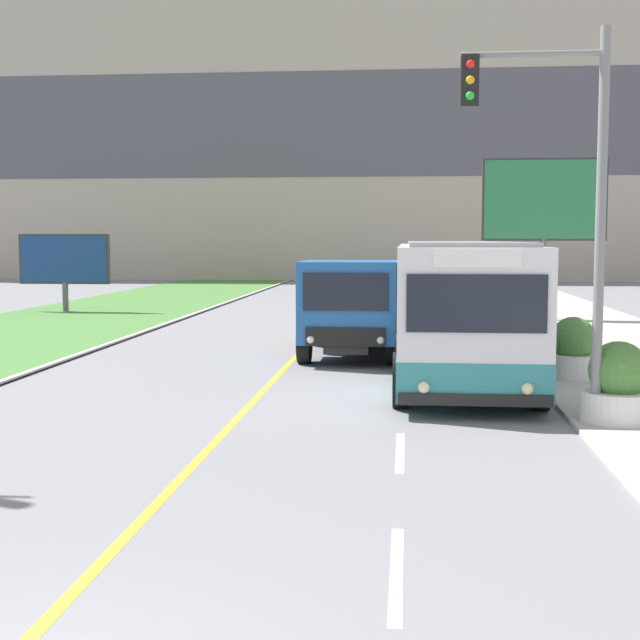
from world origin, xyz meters
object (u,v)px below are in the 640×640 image
(billboard_large, at_px, (544,204))
(planter_round_far, at_px, (521,316))
(planter_round_near, at_px, (618,386))
(planter_round_third, at_px, (537,329))
(traffic_light_mast, at_px, (561,177))
(planter_round_second, at_px, (573,351))
(dump_truck, at_px, (351,309))
(billboard_small, at_px, (64,261))
(car_distant, at_px, (433,298))
(city_bus, at_px, (456,306))

(billboard_large, distance_m, planter_round_far, 6.39)
(planter_round_near, bearing_deg, planter_round_third, 89.75)
(traffic_light_mast, height_order, planter_round_near, traffic_light_mast)
(planter_round_near, height_order, planter_round_second, planter_round_near)
(dump_truck, distance_m, billboard_small, 18.27)
(car_distant, bearing_deg, city_bus, -89.66)
(traffic_light_mast, bearing_deg, billboard_small, 127.79)
(billboard_small, bearing_deg, planter_round_far, -21.71)
(car_distant, relative_size, planter_round_near, 3.31)
(planter_round_second, height_order, planter_round_third, planter_round_second)
(dump_truck, distance_m, planter_round_far, 7.92)
(planter_round_second, distance_m, planter_round_third, 4.65)
(car_distant, height_order, planter_round_third, car_distant)
(billboard_large, xyz_separation_m, planter_round_third, (-1.55, -9.66, -3.67))
(car_distant, distance_m, planter_round_near, 21.09)
(car_distant, height_order, planter_round_far, car_distant)
(billboard_small, bearing_deg, dump_truck, -46.04)
(traffic_light_mast, distance_m, billboard_large, 19.37)
(traffic_light_mast, relative_size, billboard_small, 1.65)
(dump_truck, height_order, planter_round_second, dump_truck)
(city_bus, xyz_separation_m, billboard_large, (3.87, 13.15, 2.80))
(dump_truck, distance_m, billboard_large, 13.18)
(billboard_small, distance_m, planter_round_near, 27.35)
(planter_round_third, bearing_deg, city_bus, -123.59)
(dump_truck, relative_size, car_distant, 1.51)
(planter_round_near, relative_size, planter_round_far, 1.09)
(dump_truck, xyz_separation_m, planter_round_second, (4.94, -3.19, -0.62))
(dump_truck, xyz_separation_m, traffic_light_mast, (3.79, -8.08, 2.72))
(city_bus, bearing_deg, dump_truck, 141.14)
(dump_truck, relative_size, planter_round_third, 5.08)
(traffic_light_mast, distance_m, planter_round_second, 6.03)
(dump_truck, distance_m, traffic_light_mast, 9.33)
(planter_round_near, bearing_deg, billboard_small, 129.80)
(dump_truck, height_order, planter_round_far, dump_truck)
(billboard_large, bearing_deg, planter_round_second, -95.84)
(city_bus, distance_m, planter_round_near, 6.29)
(planter_round_far, bearing_deg, planter_round_third, -91.91)
(car_distant, bearing_deg, planter_round_near, -83.55)
(dump_truck, bearing_deg, traffic_light_mast, -64.89)
(billboard_large, xyz_separation_m, billboard_small, (-19.08, 2.03, -2.17))
(city_bus, height_order, planter_round_second, city_bus)
(dump_truck, relative_size, billboard_large, 1.09)
(dump_truck, distance_m, planter_round_second, 5.92)
(car_distant, height_order, planter_round_second, car_distant)
(traffic_light_mast, height_order, billboard_large, traffic_light_mast)
(billboard_large, bearing_deg, billboard_small, 173.94)
(planter_round_third, bearing_deg, planter_round_near, -90.25)
(traffic_light_mast, xyz_separation_m, billboard_large, (2.62, 19.19, 0.32))
(city_bus, distance_m, traffic_light_mast, 6.65)
(billboard_small, height_order, planter_round_far, billboard_small)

